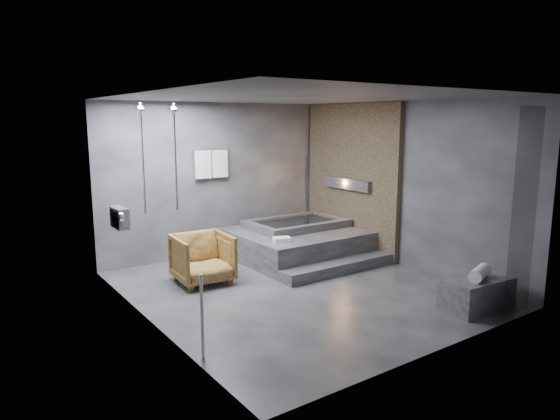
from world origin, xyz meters
TOP-DOWN VIEW (x-y plane):
  - room at (0.40, 0.24)m, footprint 5.00×5.04m
  - tub_deck at (1.05, 1.45)m, footprint 2.20×2.00m
  - tub_step at (1.05, 0.27)m, footprint 2.20×0.36m
  - concrete_bench at (1.47, -2.00)m, footprint 0.98×0.59m
  - driftwood_chair at (-1.02, 1.08)m, footprint 0.88×0.90m
  - rolled_towel at (1.45, -2.04)m, footprint 0.50×0.31m
  - deck_towel at (0.33, 0.88)m, footprint 0.33×0.29m

SIDE VIEW (x-z plane):
  - tub_step at x=1.05m, z-range 0.00..0.18m
  - concrete_bench at x=1.47m, z-range 0.00..0.43m
  - tub_deck at x=1.05m, z-range 0.00..0.50m
  - driftwood_chair at x=-1.02m, z-range 0.00..0.77m
  - rolled_towel at x=1.45m, z-range 0.43..0.60m
  - deck_towel at x=0.33m, z-range 0.50..0.57m
  - room at x=0.40m, z-range 0.32..3.14m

